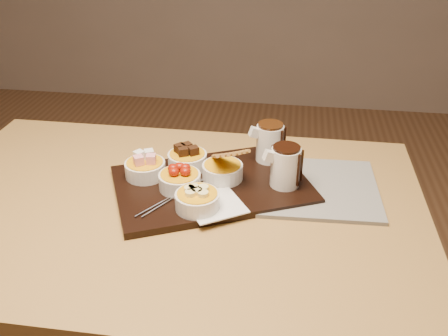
# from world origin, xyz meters

# --- Properties ---
(dining_table) EXTENTS (1.20, 0.80, 0.75)m
(dining_table) POSITION_xyz_m (0.00, 0.00, 0.65)
(dining_table) COLOR #A37B3C
(dining_table) RESTS_ON ground
(serving_board) EXTENTS (0.54, 0.46, 0.02)m
(serving_board) POSITION_xyz_m (0.09, 0.08, 0.76)
(serving_board) COLOR black
(serving_board) RESTS_ON dining_table
(napkin) EXTENTS (0.17, 0.17, 0.00)m
(napkin) POSITION_xyz_m (0.12, -0.02, 0.77)
(napkin) COLOR white
(napkin) RESTS_ON serving_board
(bowl_marshmallows) EXTENTS (0.10, 0.10, 0.04)m
(bowl_marshmallows) POSITION_xyz_m (-0.08, 0.08, 0.79)
(bowl_marshmallows) COLOR silver
(bowl_marshmallows) RESTS_ON serving_board
(bowl_cake) EXTENTS (0.10, 0.10, 0.04)m
(bowl_cake) POSITION_xyz_m (0.02, 0.14, 0.79)
(bowl_cake) COLOR silver
(bowl_cake) RESTS_ON serving_board
(bowl_strawberries) EXTENTS (0.10, 0.10, 0.04)m
(bowl_strawberries) POSITION_xyz_m (0.02, 0.04, 0.79)
(bowl_strawberries) COLOR silver
(bowl_strawberries) RESTS_ON serving_board
(bowl_biscotti) EXTENTS (0.10, 0.10, 0.04)m
(bowl_biscotti) POSITION_xyz_m (0.12, 0.10, 0.79)
(bowl_biscotti) COLOR silver
(bowl_biscotti) RESTS_ON serving_board
(bowl_bananas) EXTENTS (0.10, 0.10, 0.04)m
(bowl_bananas) POSITION_xyz_m (0.08, -0.04, 0.79)
(bowl_bananas) COLOR silver
(bowl_bananas) RESTS_ON serving_board
(pitcher_dark_chocolate) EXTENTS (0.09, 0.09, 0.10)m
(pitcher_dark_chocolate) POSITION_xyz_m (0.27, 0.09, 0.82)
(pitcher_dark_chocolate) COLOR silver
(pitcher_dark_chocolate) RESTS_ON serving_board
(pitcher_milk_chocolate) EXTENTS (0.09, 0.09, 0.10)m
(pitcher_milk_chocolate) POSITION_xyz_m (0.22, 0.22, 0.82)
(pitcher_milk_chocolate) COLOR silver
(pitcher_milk_chocolate) RESTS_ON serving_board
(fondue_skewers) EXTENTS (0.23, 0.17, 0.01)m
(fondue_skewers) POSITION_xyz_m (0.02, 0.01, 0.77)
(fondue_skewers) COLOR silver
(fondue_skewers) RESTS_ON serving_board
(newspaper) EXTENTS (0.36, 0.29, 0.01)m
(newspaper) POSITION_xyz_m (0.32, 0.11, 0.76)
(newspaper) COLOR beige
(newspaper) RESTS_ON dining_table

